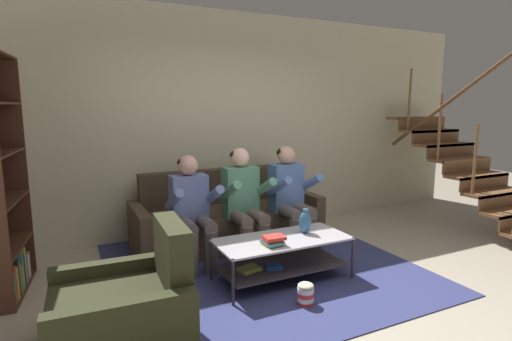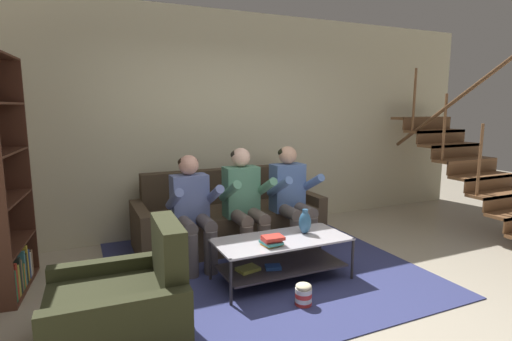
% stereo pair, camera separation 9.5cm
% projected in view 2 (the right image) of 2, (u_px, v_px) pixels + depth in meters
% --- Properties ---
extents(ground, '(16.80, 16.80, 0.00)m').
position_uv_depth(ground, '(317.00, 307.00, 3.36)').
color(ground, '#B1A590').
extents(back_partition, '(8.40, 0.12, 2.90)m').
position_uv_depth(back_partition, '(218.00, 123.00, 5.34)').
color(back_partition, beige).
rests_on(back_partition, ground).
extents(staircase_run, '(0.99, 2.23, 2.43)m').
position_uv_depth(staircase_run, '(474.00, 166.00, 5.49)').
color(staircase_run, brown).
rests_on(staircase_run, ground).
extents(couch, '(2.24, 0.89, 0.88)m').
position_uv_depth(couch, '(228.00, 220.00, 4.91)').
color(couch, '#4A3B2B').
rests_on(couch, ground).
extents(person_seated_left, '(0.50, 0.58, 1.17)m').
position_uv_depth(person_seated_left, '(193.00, 207.00, 4.13)').
color(person_seated_left, '#554E4F').
rests_on(person_seated_left, ground).
extents(person_seated_middle, '(0.50, 0.58, 1.22)m').
position_uv_depth(person_seated_middle, '(245.00, 199.00, 4.38)').
color(person_seated_middle, brown).
rests_on(person_seated_middle, ground).
extents(person_seated_right, '(0.50, 0.58, 1.22)m').
position_uv_depth(person_seated_right, '(292.00, 194.00, 4.62)').
color(person_seated_right, '#5F5451').
rests_on(person_seated_right, ground).
extents(coffee_table, '(1.29, 0.59, 0.42)m').
position_uv_depth(coffee_table, '(280.00, 253.00, 3.84)').
color(coffee_table, '#B9B4BB').
rests_on(coffee_table, ground).
extents(area_rug, '(3.00, 3.17, 0.01)m').
position_uv_depth(area_rug, '(256.00, 262.00, 4.31)').
color(area_rug, navy).
rests_on(area_rug, ground).
extents(vase, '(0.12, 0.12, 0.25)m').
position_uv_depth(vase, '(305.00, 222.00, 3.97)').
color(vase, '#2E5C86').
rests_on(vase, coffee_table).
extents(book_stack, '(0.20, 0.19, 0.09)m').
position_uv_depth(book_stack, '(272.00, 241.00, 3.63)').
color(book_stack, orange).
rests_on(book_stack, coffee_table).
extents(armchair, '(0.94, 0.86, 0.87)m').
position_uv_depth(armchair, '(123.00, 308.00, 2.81)').
color(armchair, '#2D2F1A').
rests_on(armchair, ground).
extents(popcorn_tub, '(0.14, 0.14, 0.20)m').
position_uv_depth(popcorn_tub, '(303.00, 294.00, 3.38)').
color(popcorn_tub, red).
rests_on(popcorn_tub, ground).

